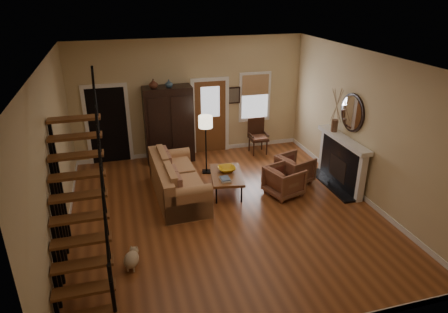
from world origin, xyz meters
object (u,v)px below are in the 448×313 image
object	(u,v)px
armoire	(169,125)
side_chair	(258,137)
sofa	(178,180)
armchair_left	(284,181)
armchair_right	(295,169)
floor_lamp	(206,145)
coffee_table	(226,183)

from	to	relation	value
armoire	side_chair	distance (m)	2.61
sofa	side_chair	world-z (taller)	side_chair
armchair_left	side_chair	size ratio (longest dim) A/B	0.76
armchair_right	side_chair	xyz separation A→B (m)	(-0.24, 2.00, 0.16)
armchair_right	sofa	bearing A→B (deg)	71.11
sofa	side_chair	distance (m)	3.34
armchair_left	floor_lamp	distance (m)	2.27
armoire	armchair_left	size ratio (longest dim) A/B	2.71
armoire	sofa	bearing A→B (deg)	-93.66
floor_lamp	sofa	bearing A→B (deg)	-130.17
floor_lamp	coffee_table	bearing A→B (deg)	-79.65
armchair_right	side_chair	size ratio (longest dim) A/B	0.76
armchair_right	floor_lamp	xyz separation A→B (m)	(-2.01, 1.12, 0.43)
armoire	armchair_right	size ratio (longest dim) A/B	2.72
coffee_table	armchair_right	world-z (taller)	armchair_right
armchair_left	floor_lamp	world-z (taller)	floor_lamp
armoire	sofa	distance (m)	2.26
coffee_table	floor_lamp	bearing A→B (deg)	100.35
sofa	armchair_right	bearing A→B (deg)	-2.45
sofa	side_chair	xyz separation A→B (m)	(2.69, 1.97, 0.07)
armchair_left	coffee_table	bearing A→B (deg)	51.32
floor_lamp	side_chair	bearing A→B (deg)	26.51
sofa	armchair_right	xyz separation A→B (m)	(2.93, -0.03, -0.09)
armchair_right	side_chair	bearing A→B (deg)	-11.47
sofa	side_chair	bearing A→B (deg)	34.40
side_chair	coffee_table	bearing A→B (deg)	-127.01
coffee_table	floor_lamp	world-z (taller)	floor_lamp
armoire	side_chair	bearing A→B (deg)	-4.48
coffee_table	sofa	bearing A→B (deg)	175.87
coffee_table	armchair_left	bearing A→B (deg)	-20.99
sofa	armchair_right	size ratio (longest dim) A/B	3.04
sofa	armchair_left	size ratio (longest dim) A/B	3.04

